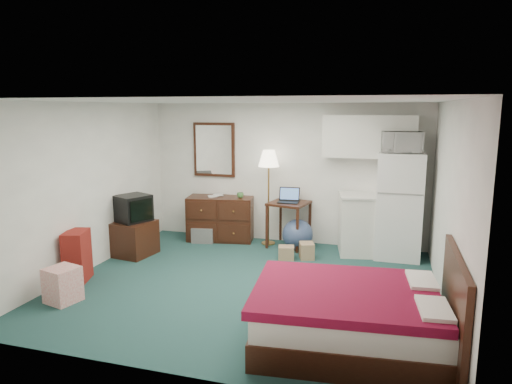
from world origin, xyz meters
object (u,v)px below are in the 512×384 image
(kitchen_counter, at_px, (367,225))
(fridge, at_px, (399,205))
(bed, at_px, (349,318))
(suitcase, at_px, (77,256))
(desk, at_px, (289,224))
(floor_lamp, at_px, (269,198))
(tv_stand, at_px, (134,238))
(dresser, at_px, (221,218))

(kitchen_counter, xyz_separation_m, fridge, (0.49, -0.03, 0.37))
(bed, distance_m, suitcase, 3.90)
(desk, bearing_deg, floor_lamp, -175.65)
(tv_stand, bearing_deg, suitcase, -88.36)
(fridge, relative_size, suitcase, 2.38)
(tv_stand, bearing_deg, desk, 35.51)
(desk, relative_size, kitchen_counter, 0.82)
(kitchen_counter, xyz_separation_m, bed, (-0.01, -3.16, -0.19))
(suitcase, bearing_deg, tv_stand, 65.18)
(dresser, height_order, fridge, fridge)
(kitchen_counter, bearing_deg, suitcase, -158.02)
(floor_lamp, height_order, tv_stand, floor_lamp)
(desk, height_order, tv_stand, desk)
(dresser, relative_size, desk, 1.49)
(dresser, xyz_separation_m, fridge, (3.13, -0.10, 0.45))
(floor_lamp, bearing_deg, tv_stand, -147.67)
(floor_lamp, relative_size, kitchen_counter, 1.73)
(fridge, distance_m, suitcase, 4.98)
(kitchen_counter, distance_m, bed, 3.17)
(fridge, bearing_deg, kitchen_counter, 176.68)
(tv_stand, bearing_deg, floor_lamp, 40.82)
(fridge, distance_m, bed, 3.22)
(dresser, xyz_separation_m, desk, (1.30, -0.05, -0.01))
(bed, relative_size, tv_stand, 3.00)
(kitchen_counter, relative_size, bed, 0.52)
(suitcase, bearing_deg, dresser, 46.27)
(floor_lamp, distance_m, kitchen_counter, 1.76)
(fridge, bearing_deg, tv_stand, -164.44)
(floor_lamp, xyz_separation_m, bed, (1.71, -3.23, -0.55))
(suitcase, bearing_deg, bed, -28.76)
(kitchen_counter, bearing_deg, desk, 168.82)
(bed, xyz_separation_m, tv_stand, (-3.69, 1.98, -0.01))
(dresser, relative_size, floor_lamp, 0.70)
(dresser, height_order, tv_stand, dresser)
(kitchen_counter, relative_size, suitcase, 1.35)
(floor_lamp, relative_size, tv_stand, 2.72)
(bed, bearing_deg, dresser, 123.70)
(floor_lamp, xyz_separation_m, fridge, (2.21, -0.10, 0.02))
(bed, distance_m, tv_stand, 4.18)
(kitchen_counter, bearing_deg, fridge, -13.83)
(dresser, relative_size, bed, 0.64)
(floor_lamp, relative_size, bed, 0.91)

